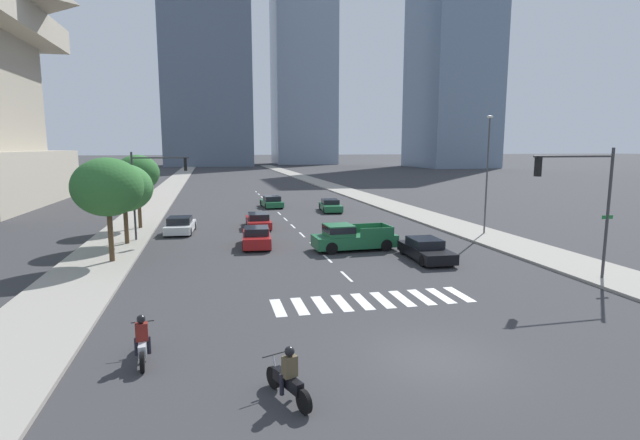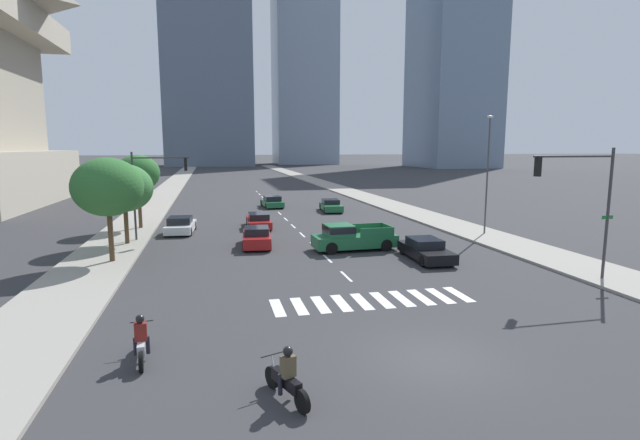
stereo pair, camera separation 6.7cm
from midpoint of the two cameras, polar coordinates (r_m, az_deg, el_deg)
name	(u,v)px [view 2 (the right image)]	position (r m, az deg, el deg)	size (l,w,h in m)	color
ground_plane	(434,359)	(15.84, 13.44, -15.74)	(800.00, 800.00, 0.00)	#333335
sidewalk_east	(417,214)	(47.51, 11.47, 0.72)	(4.00, 260.00, 0.15)	gray
sidewalk_west	(136,223)	(43.82, -20.93, -0.34)	(4.00, 260.00, 0.15)	gray
crosswalk_near	(372,301)	(20.88, 6.27, -9.47)	(8.55, 2.24, 0.01)	silver
lane_divider_center	(280,213)	(47.63, -4.76, 0.79)	(0.14, 50.00, 0.01)	silver
motorcycle_lead	(287,379)	(13.04, -3.83, -18.25)	(1.04, 2.04, 1.49)	black
motorcycle_trailing	(141,342)	(16.07, -20.27, -13.43)	(0.70, 2.21, 1.49)	black
pickup_truck	(351,238)	(30.51, 3.71, -2.08)	(5.33, 2.19, 1.67)	#1E6038
sedan_green_0	(331,206)	(48.97, 1.33, 1.70)	(2.21, 4.62, 1.21)	#1E6038
sedan_green_1	(272,202)	(52.46, -5.66, 2.13)	(2.16, 4.35, 1.25)	#1E6038
sedan_white_2	(181,225)	(38.05, -16.14, -0.62)	(2.25, 4.41, 1.26)	silver
sedan_red_3	(259,221)	(39.28, -7.23, -0.09)	(1.92, 4.80, 1.21)	maroon
sedan_black_4	(426,250)	(28.64, 12.47, -3.48)	(2.02, 4.65, 1.22)	black
sedan_red_5	(257,237)	(31.86, -7.45, -2.04)	(2.10, 4.35, 1.32)	maroon
traffic_signal_near	(583,191)	(25.71, 28.73, 3.04)	(4.55, 0.28, 6.30)	#333335
traffic_signal_far	(154,180)	(34.88, -19.02, 4.46)	(4.04, 0.28, 6.00)	#333335
street_lamp_east	(488,167)	(37.26, 19.30, 5.96)	(0.50, 0.24, 8.58)	#3F3F42
street_tree_nearest	(108,187)	(28.90, -23.79, 3.57)	(3.80, 3.80, 5.77)	#4C3823
street_tree_second	(124,188)	(33.97, -22.13, 3.52)	(3.68, 3.68, 5.25)	#4C3823
street_tree_third	(138,173)	(40.32, -20.72, 5.21)	(3.33, 3.33, 5.74)	#4C3823
office_tower_left_skyline	(206,29)	(179.10, -13.35, 21.20)	(29.27, 23.57, 93.31)	slate
office_tower_right_skyline	(455,35)	(168.08, 15.66, 20.37)	(22.06, 27.02, 92.50)	slate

